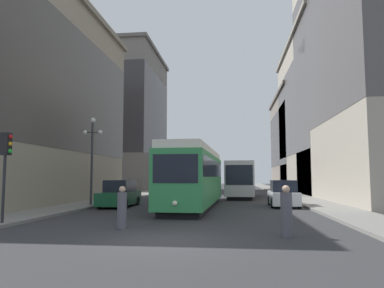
# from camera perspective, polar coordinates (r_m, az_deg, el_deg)

# --- Properties ---
(ground_plane) EXTENTS (200.00, 200.00, 0.00)m
(ground_plane) POSITION_cam_1_polar(r_m,az_deg,el_deg) (11.84, -4.59, -15.19)
(ground_plane) COLOR #303033
(sidewalk_left) EXTENTS (2.82, 120.00, 0.15)m
(sidewalk_left) POSITION_cam_1_polar(r_m,az_deg,el_deg) (52.55, -4.93, -7.39)
(sidewalk_left) COLOR gray
(sidewalk_left) RESTS_ON ground
(sidewalk_right) EXTENTS (2.82, 120.00, 0.15)m
(sidewalk_right) POSITION_cam_1_polar(r_m,az_deg,el_deg) (51.83, 13.54, -7.30)
(sidewalk_right) COLOR gray
(sidewalk_right) RESTS_ON ground
(streetcar) EXTENTS (2.99, 14.01, 3.89)m
(streetcar) POSITION_cam_1_polar(r_m,az_deg,el_deg) (24.02, 0.46, -5.13)
(streetcar) COLOR black
(streetcar) RESTS_ON ground
(transit_bus) EXTENTS (2.88, 11.86, 3.45)m
(transit_bus) POSITION_cam_1_polar(r_m,az_deg,el_deg) (36.67, 7.64, -5.37)
(transit_bus) COLOR black
(transit_bus) RESTS_ON ground
(parked_car_left_near) EXTENTS (1.92, 4.90, 1.82)m
(parked_car_left_near) POSITION_cam_1_polar(r_m,az_deg,el_deg) (25.44, -11.41, -7.86)
(parked_car_left_near) COLOR black
(parked_car_left_near) RESTS_ON ground
(parked_car_left_mid) EXTENTS (2.02, 4.70, 1.82)m
(parked_car_left_mid) POSITION_cam_1_polar(r_m,az_deg,el_deg) (44.13, -3.57, -6.81)
(parked_car_left_mid) COLOR black
(parked_car_left_mid) RESTS_ON ground
(parked_car_right_far) EXTENTS (1.94, 4.30, 1.82)m
(parked_car_right_far) POSITION_cam_1_polar(r_m,az_deg,el_deg) (25.70, 14.32, -7.78)
(parked_car_right_far) COLOR black
(parked_car_right_far) RESTS_ON ground
(pedestrian_crossing_near) EXTENTS (0.39, 0.39, 1.76)m
(pedestrian_crossing_near) POSITION_cam_1_polar(r_m,az_deg,el_deg) (12.91, 14.80, -10.53)
(pedestrian_crossing_near) COLOR #4C4C56
(pedestrian_crossing_near) RESTS_ON ground
(pedestrian_crossing_far) EXTENTS (0.38, 0.38, 1.68)m
(pedestrian_crossing_far) POSITION_cam_1_polar(r_m,az_deg,el_deg) (14.71, -11.09, -10.09)
(pedestrian_crossing_far) COLOR #4C4C56
(pedestrian_crossing_far) RESTS_ON ground
(traffic_light_near_left) EXTENTS (0.47, 0.36, 3.76)m
(traffic_light_near_left) POSITION_cam_1_polar(r_m,az_deg,el_deg) (16.98, -27.53, -1.29)
(traffic_light_near_left) COLOR #232328
(traffic_light_near_left) RESTS_ON sidewalk_left
(lamp_post_left_near) EXTENTS (1.41, 0.36, 6.01)m
(lamp_post_left_near) POSITION_cam_1_polar(r_m,az_deg,el_deg) (25.74, -15.61, -0.59)
(lamp_post_left_near) COLOR #333338
(lamp_post_left_near) RESTS_ON sidewalk_left
(building_left_midblock) EXTENTS (10.86, 16.94, 21.76)m
(building_left_midblock) POSITION_cam_1_polar(r_m,az_deg,el_deg) (57.90, -10.58, 3.92)
(building_left_midblock) COLOR slate
(building_left_midblock) RESTS_ON ground
(building_right_midblock) EXTENTS (15.79, 21.69, 16.17)m
(building_right_midblock) POSITION_cam_1_polar(r_m,az_deg,el_deg) (65.21, 20.05, 0.55)
(building_right_midblock) COLOR slate
(building_right_midblock) RESTS_ON ground
(building_right_far) EXTENTS (11.55, 24.60, 20.07)m
(building_right_far) POSITION_cam_1_polar(r_m,az_deg,el_deg) (50.52, 21.54, 4.53)
(building_right_far) COLOR #A89E8E
(building_right_far) RESTS_ON ground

